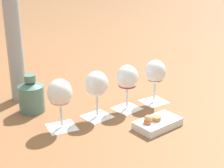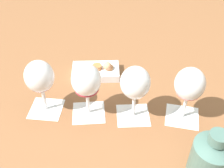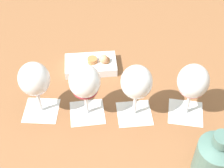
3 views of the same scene
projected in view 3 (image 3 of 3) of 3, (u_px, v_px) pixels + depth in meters
ground_plane at (111, 112)px, 0.96m from camera, size 8.00×8.00×0.00m
tasting_card_0 at (186, 112)px, 0.96m from camera, size 0.13×0.13×0.00m
tasting_card_1 at (134, 113)px, 0.96m from camera, size 0.12×0.13×0.00m
tasting_card_2 at (87, 113)px, 0.96m from camera, size 0.12×0.13×0.00m
tasting_card_3 at (41, 110)px, 0.96m from camera, size 0.13×0.13×0.00m
wine_glass_0 at (193, 83)px, 0.87m from camera, size 0.08×0.08×0.17m
wine_glass_1 at (136, 84)px, 0.87m from camera, size 0.08×0.08×0.17m
wine_glass_2 at (85, 83)px, 0.87m from camera, size 0.08×0.08×0.17m
wine_glass_3 at (35, 81)px, 0.88m from camera, size 0.08×0.08×0.17m
ceramic_vase at (215, 157)px, 0.79m from camera, size 0.09×0.09×0.14m
snack_dish at (92, 64)px, 1.07m from camera, size 0.16×0.18×0.05m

